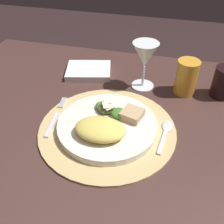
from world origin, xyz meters
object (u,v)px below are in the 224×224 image
dark_tumbler (224,82)px  dining_table (128,176)px  spoon (166,130)px  wine_glass (146,57)px  fork (55,118)px  napkin (89,71)px  dinner_plate (107,125)px  amber_tumbler (186,77)px

dark_tumbler → dining_table: bearing=-138.8°
spoon → wine_glass: bearing=113.4°
fork → wine_glass: 0.32m
spoon → dark_tumbler: (0.15, 0.21, 0.04)m
napkin → wine_glass: 0.22m
dinner_plate → dark_tumbler: bearing=38.3°
dark_tumbler → napkin: bearing=176.4°
dining_table → dark_tumbler: dark_tumbler is taller
dinner_plate → fork: size_ratio=1.53×
wine_glass → dark_tumbler: size_ratio=1.58×
dining_table → fork: size_ratio=7.46×
spoon → napkin: (-0.28, 0.23, 0.00)m
dining_table → fork: (-0.20, -0.02, 0.21)m
dinner_plate → napkin: (-0.13, 0.26, -0.01)m
dinner_plate → napkin: size_ratio=1.73×
napkin → wine_glass: (0.19, -0.03, 0.09)m
dinner_plate → spoon: size_ratio=2.02×
dining_table → amber_tumbler: bearing=57.1°
fork → spoon: spoon is taller
spoon → napkin: bearing=140.2°
dark_tumbler → dinner_plate: bearing=-141.7°
amber_tumbler → dark_tumbler: size_ratio=1.15×
amber_tumbler → wine_glass: bearing=178.9°
dinner_plate → napkin: dinner_plate is taller
dining_table → spoon: size_ratio=9.84×
spoon → dinner_plate: bearing=-170.5°
wine_glass → dark_tumbler: 0.24m
napkin → dark_tumbler: (0.43, -0.03, 0.04)m
dining_table → napkin: bearing=129.1°
spoon → fork: bearing=-175.7°
dining_table → napkin: 0.37m
fork → spoon: (0.29, 0.02, 0.00)m
dining_table → dinner_plate: dinner_plate is taller
fork → dark_tumbler: dark_tumbler is taller
dining_table → wine_glass: bearing=88.9°
fork → napkin: size_ratio=1.13×
dinner_plate → wine_glass: bearing=74.9°
napkin → wine_glass: bearing=-10.1°
napkin → spoon: bearing=-39.8°
amber_tumbler → dark_tumbler: 0.11m
dinner_plate → fork: (-0.14, 0.00, -0.01)m
dinner_plate → napkin: 0.29m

